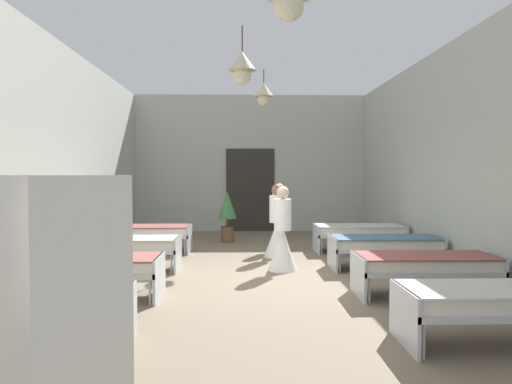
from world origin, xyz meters
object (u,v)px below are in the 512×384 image
Objects in this scene: bed_left_row_0 at (29,305)px; bed_right_row_3 at (359,231)px; bed_left_row_1 at (90,266)px; bed_left_row_3 at (146,232)px; bed_left_row_2 at (124,245)px; nurse_mid_aisle at (279,226)px; potted_plant at (227,211)px; bed_right_row_1 at (425,265)px; bed_right_row_0 at (497,301)px; nurse_near_aisle at (283,240)px; bed_right_row_2 at (385,244)px; nurse_far_aisle at (277,231)px.

bed_left_row_0 is 7.32m from bed_right_row_3.
bed_left_row_3 is (0.00, 3.80, 0.00)m from bed_left_row_1.
nurse_mid_aisle reaches higher than bed_left_row_2.
potted_plant is (-2.89, 1.49, 0.33)m from bed_right_row_3.
bed_right_row_1 is at bearing 0.00° from bed_left_row_1.
nurse_mid_aisle is at bearing 112.79° from bed_right_row_1.
bed_left_row_1 is 5.96m from bed_right_row_3.
bed_left_row_0 is 1.00× the size of bed_left_row_1.
bed_left_row_2 is at bearing -116.50° from potted_plant.
bed_left_row_0 is 1.00× the size of bed_right_row_0.
bed_right_row_3 is 1.28× the size of nurse_near_aisle.
nurse_near_aisle reaches higher than bed_right_row_2.
bed_left_row_2 is at bearing 90.00° from bed_left_row_0.
bed_left_row_3 is (-4.59, 1.90, 0.00)m from bed_right_row_2.
bed_right_row_1 and bed_right_row_2 have the same top height.
bed_right_row_0 is at bearing 86.43° from nurse_mid_aisle.
nurse_mid_aisle is at bearing 5.31° from bed_left_row_3.
bed_right_row_3 is at bearing 90.00° from bed_right_row_0.
nurse_near_aisle is at bearing 67.63° from nurse_mid_aisle.
nurse_far_aisle reaches higher than bed_left_row_3.
nurse_mid_aisle is at bearing 128.26° from bed_right_row_2.
bed_right_row_1 is at bearing -157.80° from nurse_far_aisle.
bed_left_row_0 is at bearing -90.00° from bed_left_row_1.
potted_plant is at bearing 130.45° from bed_right_row_2.
bed_left_row_3 is (-4.59, 3.80, 0.00)m from bed_right_row_1.
bed_right_row_2 is at bearing 93.96° from nurse_near_aisle.
bed_left_row_1 is 1.90m from bed_left_row_2.
bed_right_row_2 is at bearing -90.00° from bed_right_row_3.
bed_right_row_0 is at bearing -39.65° from bed_left_row_2.
nurse_near_aisle reaches higher than bed_right_row_3.
nurse_far_aisle reaches higher than bed_left_row_0.
bed_right_row_1 is at bearing 93.24° from nurse_mid_aisle.
nurse_near_aisle is (2.77, -1.97, 0.09)m from bed_left_row_3.
nurse_mid_aisle is at bearing -46.02° from potted_plant.
nurse_mid_aisle reaches higher than bed_right_row_2.
bed_right_row_1 is 5.96m from bed_left_row_3.
nurse_far_aisle is 1.18× the size of potted_plant.
nurse_near_aisle is at bearing -132.74° from bed_right_row_3.
bed_right_row_0 is (4.59, 0.00, 0.00)m from bed_left_row_0.
bed_left_row_2 is at bearing -90.00° from bed_left_row_3.
potted_plant is (-2.89, 7.19, 0.33)m from bed_right_row_0.
bed_left_row_3 and bed_right_row_3 have the same top height.
potted_plant is at bearing -65.57° from nurse_mid_aisle.
nurse_near_aisle is (-1.82, -1.97, 0.09)m from bed_right_row_3.
bed_right_row_3 is at bearing 90.00° from bed_right_row_1.
bed_left_row_3 is at bearing 69.47° from nurse_far_aisle.
bed_left_row_0 is at bearing 143.74° from nurse_far_aisle.
nurse_mid_aisle is at bearing 171.12° from bed_right_row_3.
bed_right_row_0 is 4.96m from bed_left_row_1.
bed_right_row_0 is at bearing -90.00° from bed_right_row_1.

